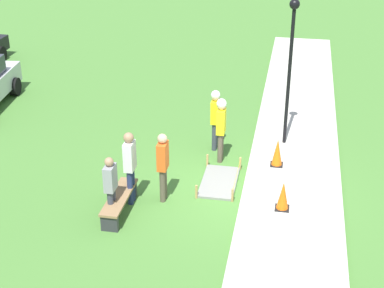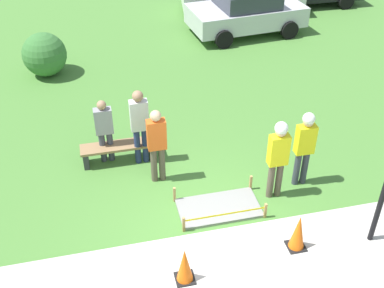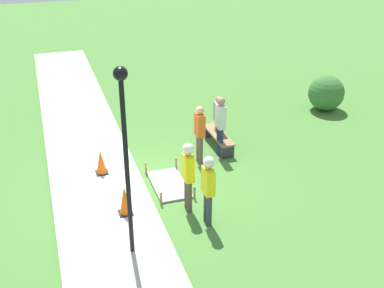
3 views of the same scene
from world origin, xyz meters
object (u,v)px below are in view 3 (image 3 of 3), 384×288
(bystander_in_white_shirt, at_px, (219,117))
(bystander_in_orange_shirt, at_px, (200,131))
(traffic_cone_far_patch, at_px, (125,200))
(worker_assistant, at_px, (208,184))
(traffic_cone_near_patch, at_px, (101,162))
(park_bench, at_px, (218,138))
(worker_supervisor, at_px, (188,170))
(lamppost_near, at_px, (125,139))
(bystander_in_gray_shirt, at_px, (220,122))

(bystander_in_white_shirt, bearing_deg, bystander_in_orange_shirt, -43.67)
(traffic_cone_far_patch, xyz_separation_m, bystander_in_white_shirt, (-3.17, 3.64, 0.42))
(worker_assistant, bearing_deg, traffic_cone_near_patch, -145.55)
(worker_assistant, bearing_deg, bystander_in_white_shirt, 155.82)
(park_bench, distance_m, worker_supervisor, 3.73)
(park_bench, bearing_deg, traffic_cone_near_patch, -79.36)
(park_bench, xyz_separation_m, worker_supervisor, (3.06, -1.98, 0.80))
(lamppost_near, bearing_deg, worker_supervisor, 127.22)
(traffic_cone_far_patch, distance_m, bystander_in_gray_shirt, 4.20)
(park_bench, relative_size, bystander_in_gray_shirt, 0.94)
(traffic_cone_near_patch, relative_size, park_bench, 0.41)
(bystander_in_orange_shirt, relative_size, bystander_in_gray_shirt, 0.95)
(worker_supervisor, relative_size, bystander_in_orange_shirt, 1.04)
(bystander_in_gray_shirt, distance_m, lamppost_near, 5.50)
(traffic_cone_far_patch, relative_size, worker_supervisor, 0.41)
(bystander_in_orange_shirt, bearing_deg, lamppost_near, -37.88)
(worker_supervisor, bearing_deg, worker_assistant, 20.72)
(traffic_cone_near_patch, bearing_deg, traffic_cone_far_patch, 6.70)
(traffic_cone_far_patch, distance_m, worker_assistant, 2.11)
(bystander_in_orange_shirt, height_order, bystander_in_white_shirt, bystander_in_orange_shirt)
(worker_supervisor, bearing_deg, lamppost_near, -52.78)
(traffic_cone_near_patch, height_order, traffic_cone_far_patch, traffic_cone_far_patch)
(worker_assistant, height_order, lamppost_near, lamppost_near)
(park_bench, bearing_deg, worker_assistant, -24.53)
(traffic_cone_near_patch, relative_size, worker_assistant, 0.40)
(park_bench, height_order, bystander_in_gray_shirt, bystander_in_gray_shirt)
(worker_supervisor, bearing_deg, traffic_cone_near_patch, -142.11)
(worker_supervisor, relative_size, bystander_in_white_shirt, 1.16)
(traffic_cone_near_patch, xyz_separation_m, traffic_cone_far_patch, (2.18, 0.26, 0.02))
(worker_assistant, distance_m, bystander_in_orange_shirt, 3.11)
(traffic_cone_near_patch, xyz_separation_m, worker_assistant, (3.04, 2.09, 0.62))
(traffic_cone_far_patch, xyz_separation_m, bystander_in_orange_shirt, (-2.13, 2.65, 0.54))
(worker_supervisor, relative_size, lamppost_near, 0.44)
(worker_assistant, relative_size, lamppost_near, 0.43)
(traffic_cone_far_patch, height_order, lamppost_near, lamppost_near)
(worker_assistant, xyz_separation_m, lamppost_near, (0.59, -1.97, 1.73))
(traffic_cone_near_patch, distance_m, worker_supervisor, 3.04)
(worker_supervisor, distance_m, bystander_in_white_shirt, 3.93)
(worker_assistant, distance_m, bystander_in_gray_shirt, 3.61)
(worker_supervisor, bearing_deg, bystander_in_gray_shirt, 144.30)
(traffic_cone_near_patch, xyz_separation_m, bystander_in_orange_shirt, (0.05, 2.91, 0.56))
(traffic_cone_near_patch, distance_m, park_bench, 3.87)
(lamppost_near, bearing_deg, park_bench, 139.74)
(traffic_cone_near_patch, bearing_deg, bystander_in_gray_shirt, 93.25)
(traffic_cone_near_patch, relative_size, bystander_in_gray_shirt, 0.38)
(traffic_cone_far_patch, xyz_separation_m, bystander_in_gray_shirt, (-2.39, 3.40, 0.60))
(traffic_cone_far_patch, distance_m, lamppost_near, 2.75)
(bystander_in_gray_shirt, relative_size, lamppost_near, 0.45)
(traffic_cone_near_patch, height_order, worker_supervisor, worker_supervisor)
(park_bench, height_order, worker_assistant, worker_assistant)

